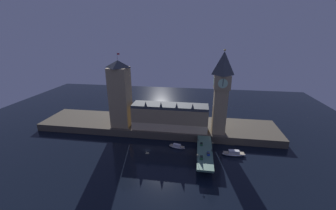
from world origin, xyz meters
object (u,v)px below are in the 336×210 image
Objects in this scene: street_lamp_mid at (213,146)px; car_northbound_trail at (202,157)px; boat_downstream at (234,153)px; street_lamp_far at (198,136)px; street_lamp_near at (198,157)px; pedestrian_far_rail at (198,140)px; car_southbound_lead at (208,154)px; car_northbound_lead at (201,144)px; clock_tower at (221,91)px; pedestrian_mid_walk at (212,150)px; pedestrian_near_rail at (198,156)px; boat_upstream at (177,146)px; victoria_tower at (120,94)px.

car_northbound_trail is at bearing -127.18° from street_lamp_mid.
street_lamp_far is at bearing 165.36° from boat_downstream.
pedestrian_far_rail is at bearing 89.18° from street_lamp_near.
car_northbound_lead is at bearing 110.47° from car_southbound_lead.
clock_tower is 10.64× the size of street_lamp_far.
clock_tower reaches higher than car_northbound_trail.
boat_downstream is at bearing 39.54° from street_lamp_near.
car_northbound_lead is at bearing 132.32° from pedestrian_mid_walk.
car_northbound_trail is 30.57m from boat_downstream.
pedestrian_near_rail is 22.36m from pedestrian_far_rail.
car_southbound_lead is 0.35× the size of boat_upstream.
pedestrian_near_rail is 0.12× the size of boat_upstream.
pedestrian_far_rail is at bearing 115.92° from car_northbound_lead.
car_southbound_lead is (4.77, 5.42, -0.09)m from car_northbound_trail.
car_northbound_trail is at bearing -31.65° from victoria_tower.
boat_downstream is (10.39, -24.18, -41.59)m from clock_tower.
pedestrian_mid_walk is (7.15, 10.33, 0.12)m from car_northbound_trail.
pedestrian_near_rail is at bearing -147.71° from boat_downstream.
boat_downstream is at bearing -11.63° from pedestrian_far_rail.
clock_tower reaches higher than street_lamp_mid.
boat_upstream is at bearing -176.35° from pedestrian_far_rail.
pedestrian_far_rail is at bearing -131.11° from clock_tower.
clock_tower is 43.38m from pedestrian_far_rail.
car_northbound_trail is at bearing -17.06° from pedestrian_near_rail.
street_lamp_near is 0.92× the size of street_lamp_far.
street_lamp_far reaches higher than pedestrian_near_rail.
victoria_tower is at bearing 157.10° from boat_upstream.
victoria_tower reaches higher than car_northbound_trail.
car_southbound_lead is 3.03× the size of pedestrian_mid_walk.
street_lamp_near is at bearing -125.07° from street_lamp_mid.
boat_downstream is (19.54, 12.18, -5.76)m from car_southbound_lead.
car_southbound_lead is 0.79× the size of street_lamp_near.
pedestrian_near_rail is 0.09× the size of boat_downstream.
pedestrian_near_rail is at bearing -90.00° from pedestrian_far_rail.
clock_tower is 14.52× the size of car_southbound_lead.
boat_upstream is at bearing 168.54° from car_northbound_lead.
street_lamp_far reaches higher than car_northbound_lead.
clock_tower is 51.86m from car_southbound_lead.
car_southbound_lead is 6.61m from street_lamp_mid.
boat_upstream is (-16.19, 26.80, -9.23)m from street_lamp_near.
pedestrian_near_rail is 0.28× the size of street_lamp_near.
street_lamp_mid reaches higher than pedestrian_near_rail.
street_lamp_mid is (0.40, -0.38, 3.70)m from pedestrian_mid_walk.
pedestrian_near_rail is at bearing -146.77° from car_southbound_lead.
victoria_tower reaches higher than pedestrian_far_rail.
boat_upstream is at bearing 145.01° from car_southbound_lead.
pedestrian_far_rail is at bearing -17.06° from victoria_tower.
victoria_tower is 9.99× the size of street_lamp_far.
pedestrian_mid_walk is 0.09× the size of boat_downstream.
car_northbound_trail is at bearing -84.11° from pedestrian_far_rail.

